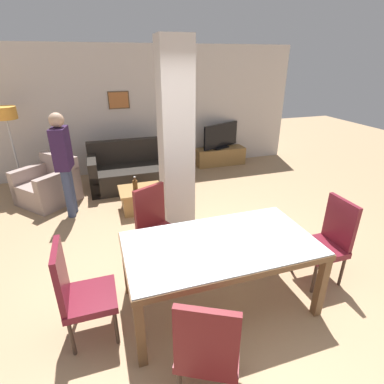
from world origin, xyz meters
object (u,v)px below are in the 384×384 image
(dining_table, at_px, (220,254))
(standing_person, at_px, (63,159))
(sofa, at_px, (134,171))
(tv_stand, at_px, (220,156))
(floor_lamp, at_px, (7,121))
(dining_chair_head_right, at_px, (328,239))
(bottle, at_px, (135,184))
(coffee_table, at_px, (142,199))
(armchair, at_px, (49,187))
(tv_screen, at_px, (221,136))
(dining_chair_far_left, at_px, (156,224))
(dining_chair_near_left, at_px, (208,347))
(dining_chair_head_left, at_px, (79,290))

(dining_table, xyz_separation_m, standing_person, (-1.58, 2.62, 0.35))
(sofa, distance_m, tv_stand, 2.29)
(dining_table, relative_size, floor_lamp, 1.16)
(dining_chair_head_right, distance_m, bottle, 3.08)
(dining_chair_head_right, distance_m, standing_person, 3.95)
(coffee_table, bearing_deg, armchair, 151.40)
(armchair, height_order, tv_stand, armchair)
(bottle, relative_size, standing_person, 0.13)
(tv_screen, bearing_deg, standing_person, 2.27)
(dining_table, height_order, dining_chair_far_left, dining_chair_far_left)
(dining_chair_near_left, xyz_separation_m, tv_screen, (2.27, 5.13, 0.16))
(dining_chair_head_left, distance_m, tv_screen, 5.29)
(sofa, bearing_deg, dining_chair_head_right, 115.92)
(dining_chair_head_right, bearing_deg, tv_stand, -6.13)
(dining_chair_far_left, height_order, dining_chair_head_right, same)
(dining_chair_head_right, xyz_separation_m, armchair, (-3.32, 3.27, -0.25))
(floor_lamp, bearing_deg, dining_chair_head_right, -45.44)
(dining_table, height_order, sofa, sofa)
(tv_screen, relative_size, floor_lamp, 0.62)
(dining_table, xyz_separation_m, coffee_table, (-0.43, 2.43, -0.43))
(coffee_table, height_order, standing_person, standing_person)
(dining_chair_head_left, bearing_deg, standing_person, -175.29)
(dining_chair_far_left, relative_size, coffee_table, 1.38)
(tv_stand, bearing_deg, bottle, -142.27)
(dining_chair_head_left, distance_m, armchair, 3.34)
(sofa, xyz_separation_m, bottle, (-0.13, -1.12, 0.17))
(dining_chair_head_left, distance_m, bottle, 2.59)
(coffee_table, xyz_separation_m, tv_stand, (2.23, 1.81, 0.01))
(dining_table, bearing_deg, tv_stand, 67.03)
(sofa, bearing_deg, dining_chair_near_left, 89.04)
(dining_chair_head_right, height_order, bottle, dining_chair_head_right)
(coffee_table, distance_m, bottle, 0.29)
(dining_table, relative_size, dining_chair_near_left, 1.88)
(dining_table, xyz_separation_m, dining_chair_near_left, (-0.47, -0.89, -0.09))
(tv_stand, bearing_deg, dining_chair_head_right, -96.13)
(dining_chair_near_left, relative_size, tv_stand, 0.84)
(tv_stand, relative_size, tv_screen, 1.19)
(coffee_table, xyz_separation_m, tv_screen, (2.23, 1.81, 0.50))
(dining_chair_head_left, distance_m, dining_chair_near_left, 1.26)
(sofa, distance_m, bottle, 1.14)
(tv_stand, height_order, tv_screen, tv_screen)
(bottle, relative_size, tv_screen, 0.23)
(dining_table, relative_size, sofa, 1.09)
(tv_screen, distance_m, standing_person, 3.75)
(dining_chair_far_left, height_order, standing_person, standing_person)
(bottle, height_order, tv_screen, tv_screen)
(dining_chair_far_left, height_order, tv_stand, dining_chair_far_left)
(tv_stand, height_order, floor_lamp, floor_lamp)
(dining_chair_near_left, bearing_deg, coffee_table, 117.15)
(dining_chair_head_right, xyz_separation_m, tv_stand, (0.46, 4.24, -0.33))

